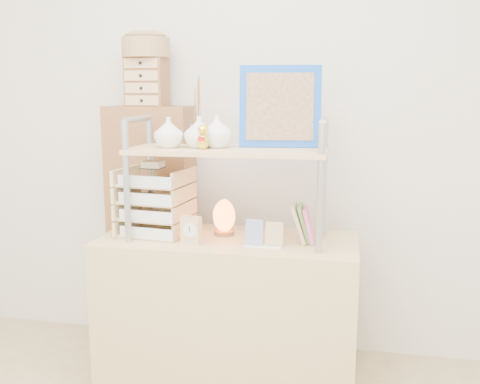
% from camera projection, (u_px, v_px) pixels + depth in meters
% --- Properties ---
extents(desk, '(1.20, 0.50, 0.75)m').
position_uv_depth(desk, '(228.00, 313.00, 2.57)').
color(desk, tan).
rests_on(desk, ground).
extents(cabinet, '(0.45, 0.24, 1.35)m').
position_uv_depth(cabinet, '(153.00, 229.00, 2.97)').
color(cabinet, brown).
rests_on(cabinet, ground).
extents(hutch, '(0.90, 0.34, 0.79)m').
position_uv_depth(hutch, '(225.00, 143.00, 2.44)').
color(hutch, '#999FA7').
rests_on(hutch, desk).
extents(letter_tray, '(0.32, 0.30, 0.36)m').
position_uv_depth(letter_tray, '(155.00, 205.00, 2.55)').
color(letter_tray, tan).
rests_on(letter_tray, desk).
extents(salt_lamp, '(0.11, 0.11, 0.17)m').
position_uv_depth(salt_lamp, '(224.00, 217.00, 2.55)').
color(salt_lamp, brown).
rests_on(salt_lamp, desk).
extents(desk_clock, '(0.10, 0.06, 0.13)m').
position_uv_depth(desk_clock, '(191.00, 230.00, 2.39)').
color(desk_clock, tan).
rests_on(desk_clock, desk).
extents(postcard_stand, '(0.17, 0.05, 0.12)m').
position_uv_depth(postcard_stand, '(263.00, 239.00, 2.36)').
color(postcard_stand, white).
rests_on(postcard_stand, desk).
extents(drawer_chest, '(0.20, 0.16, 0.25)m').
position_uv_depth(drawer_chest, '(147.00, 82.00, 2.80)').
color(drawer_chest, brown).
rests_on(drawer_chest, cabinet).
extents(woven_basket, '(0.25, 0.25, 0.10)m').
position_uv_depth(woven_basket, '(146.00, 48.00, 2.77)').
color(woven_basket, olive).
rests_on(woven_basket, drawer_chest).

